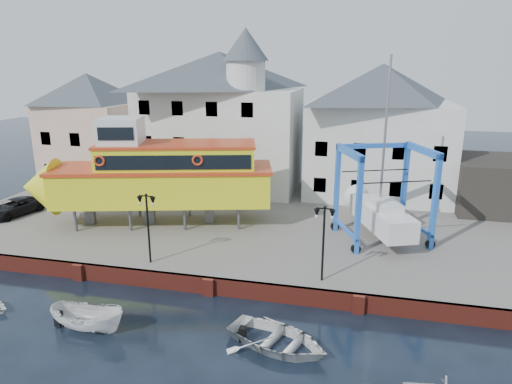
# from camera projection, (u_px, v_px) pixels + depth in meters

# --- Properties ---
(ground) EXTENTS (140.00, 140.00, 0.00)m
(ground) POSITION_uv_depth(u_px,v_px,m) (209.00, 295.00, 25.02)
(ground) COLOR black
(ground) RESTS_ON ground
(hardstanding) EXTENTS (44.00, 22.00, 1.00)m
(hardstanding) POSITION_uv_depth(u_px,v_px,m) (255.00, 221.00, 35.18)
(hardstanding) COLOR slate
(hardstanding) RESTS_ON ground
(quay_wall) EXTENTS (44.00, 0.47, 1.00)m
(quay_wall) POSITION_uv_depth(u_px,v_px,m) (210.00, 286.00, 24.98)
(quay_wall) COLOR maroon
(quay_wall) RESTS_ON ground
(building_pink) EXTENTS (8.00, 7.00, 10.30)m
(building_pink) POSITION_uv_depth(u_px,v_px,m) (91.00, 128.00, 44.14)
(building_pink) COLOR #C0A38E
(building_pink) RESTS_ON hardstanding
(building_white_main) EXTENTS (14.00, 8.30, 14.00)m
(building_white_main) POSITION_uv_depth(u_px,v_px,m) (222.00, 119.00, 41.29)
(building_white_main) COLOR silver
(building_white_main) RESTS_ON hardstanding
(building_white_right) EXTENTS (12.00, 8.00, 11.20)m
(building_white_right) POSITION_uv_depth(u_px,v_px,m) (379.00, 131.00, 39.01)
(building_white_right) COLOR silver
(building_white_right) RESTS_ON hardstanding
(shed_dark) EXTENTS (8.00, 7.00, 4.00)m
(shed_dark) POSITION_uv_depth(u_px,v_px,m) (507.00, 185.00, 35.94)
(shed_dark) COLOR #272622
(shed_dark) RESTS_ON hardstanding
(lamp_post_left) EXTENTS (1.12, 0.32, 4.20)m
(lamp_post_left) POSITION_uv_depth(u_px,v_px,m) (147.00, 211.00, 25.88)
(lamp_post_left) COLOR black
(lamp_post_left) RESTS_ON hardstanding
(lamp_post_right) EXTENTS (1.12, 0.32, 4.20)m
(lamp_post_right) POSITION_uv_depth(u_px,v_px,m) (324.00, 225.00, 23.68)
(lamp_post_right) COLOR black
(lamp_post_right) RESTS_ON hardstanding
(tour_boat) EXTENTS (18.05, 8.60, 7.65)m
(tour_boat) POSITION_uv_depth(u_px,v_px,m) (148.00, 175.00, 32.29)
(tour_boat) COLOR #59595E
(tour_boat) RESTS_ON hardstanding
(travel_lift) EXTENTS (6.69, 7.97, 11.77)m
(travel_lift) POSITION_uv_depth(u_px,v_px,m) (378.00, 207.00, 30.38)
(travel_lift) COLOR blue
(travel_lift) RESTS_ON hardstanding
(van) EXTENTS (3.02, 4.83, 1.25)m
(van) POSITION_uv_depth(u_px,v_px,m) (14.00, 207.00, 34.85)
(van) COLOR black
(van) RESTS_ON hardstanding
(motorboat_a) EXTENTS (3.86, 1.53, 1.48)m
(motorboat_a) POSITION_uv_depth(u_px,v_px,m) (89.00, 330.00, 21.74)
(motorboat_a) COLOR silver
(motorboat_a) RESTS_ON ground
(motorboat_b) EXTENTS (5.63, 4.79, 0.99)m
(motorboat_b) POSITION_uv_depth(u_px,v_px,m) (277.00, 346.00, 20.48)
(motorboat_b) COLOR silver
(motorboat_b) RESTS_ON ground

